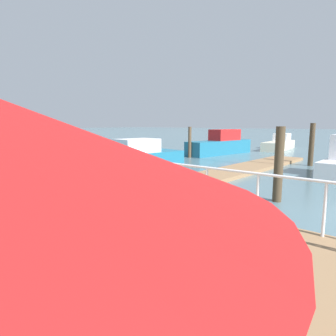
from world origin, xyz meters
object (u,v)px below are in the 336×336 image
object	(u,v)px
moored_boat_0	(221,145)
pedestrian_0	(81,176)
moored_boat_1	(132,157)
moored_boat_2	(279,144)

from	to	relation	value
moored_boat_0	pedestrian_0	size ratio (longest dim) A/B	4.55
moored_boat_0	pedestrian_0	world-z (taller)	moored_boat_0
pedestrian_0	moored_boat_0	bearing A→B (deg)	20.23
moored_boat_1	pedestrian_0	world-z (taller)	pedestrian_0
moored_boat_0	pedestrian_0	bearing A→B (deg)	-159.77
moored_boat_0	moored_boat_2	xyz separation A→B (m)	(7.80, -1.98, -0.23)
moored_boat_1	moored_boat_2	size ratio (longest dim) A/B	1.00
moored_boat_2	pedestrian_0	distance (m)	25.30
moored_boat_1	pedestrian_0	size ratio (longest dim) A/B	4.56
pedestrian_0	moored_boat_2	bearing A→B (deg)	9.85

